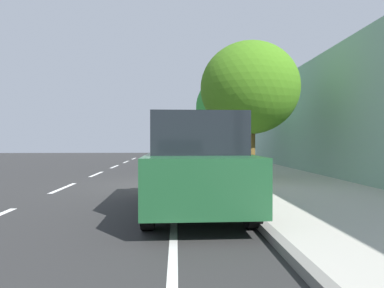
% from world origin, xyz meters
% --- Properties ---
extents(ground, '(59.12, 59.12, 0.00)m').
position_xyz_m(ground, '(0.00, 0.00, 0.00)').
color(ground, '#2C2C2C').
extents(sidewalk, '(4.17, 36.95, 0.14)m').
position_xyz_m(sidewalk, '(4.03, 0.00, 0.07)').
color(sidewalk, '#B6B2A7').
rests_on(sidewalk, ground).
extents(curb_edge, '(0.16, 36.95, 0.14)m').
position_xyz_m(curb_edge, '(1.86, 0.00, 0.07)').
color(curb_edge, gray).
rests_on(curb_edge, ground).
extents(lane_stripe_centre, '(0.14, 35.80, 0.01)m').
position_xyz_m(lane_stripe_centre, '(-3.10, -0.57, 0.00)').
color(lane_stripe_centre, white).
rests_on(lane_stripe_centre, ground).
extents(lane_stripe_bike_edge, '(0.12, 36.95, 0.01)m').
position_xyz_m(lane_stripe_bike_edge, '(0.39, 0.00, 0.00)').
color(lane_stripe_bike_edge, white).
rests_on(lane_stripe_bike_edge, ground).
extents(building_facade, '(0.50, 36.95, 4.91)m').
position_xyz_m(building_facade, '(6.36, 0.00, 2.46)').
color(building_facade, '#7DA291').
rests_on(building_facade, ground).
extents(parked_suv_green_second, '(2.02, 4.73, 1.99)m').
position_xyz_m(parked_suv_green_second, '(0.82, -4.01, 1.03)').
color(parked_suv_green_second, '#1E512D').
rests_on(parked_suv_green_second, ground).
extents(parked_pickup_silver_mid, '(2.18, 5.37, 1.95)m').
position_xyz_m(parked_pickup_silver_mid, '(0.74, 6.11, 0.90)').
color(parked_pickup_silver_mid, '#B7BABF').
rests_on(parked_pickup_silver_mid, ground).
extents(parked_sedan_white_far, '(1.96, 4.46, 1.52)m').
position_xyz_m(parked_sedan_white_far, '(0.83, 12.69, 0.75)').
color(parked_sedan_white_far, white).
rests_on(parked_sedan_white_far, ground).
extents(bicycle_at_curb, '(1.60, 0.84, 0.79)m').
position_xyz_m(bicycle_at_curb, '(1.40, 1.41, 0.39)').
color(bicycle_at_curb, black).
rests_on(bicycle_at_curb, ground).
extents(cyclist_with_backpack, '(0.53, 0.55, 1.82)m').
position_xyz_m(cyclist_with_backpack, '(1.61, 0.97, 1.12)').
color(cyclist_with_backpack, '#C6B284').
rests_on(cyclist_with_backpack, ground).
extents(street_tree_mid_block, '(3.58, 3.58, 4.94)m').
position_xyz_m(street_tree_mid_block, '(3.10, 0.84, 3.38)').
color(street_tree_mid_block, brown).
rests_on(street_tree_mid_block, sidewalk).
extents(street_tree_far_end, '(3.27, 3.27, 4.84)m').
position_xyz_m(street_tree_far_end, '(3.10, 6.14, 3.23)').
color(street_tree_far_end, '#4E3A28').
rests_on(street_tree_far_end, sidewalk).
extents(pedestrian_on_phone, '(0.37, 0.57, 1.68)m').
position_xyz_m(pedestrian_on_phone, '(4.37, 10.06, 1.09)').
color(pedestrian_on_phone, black).
rests_on(pedestrian_on_phone, sidewalk).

